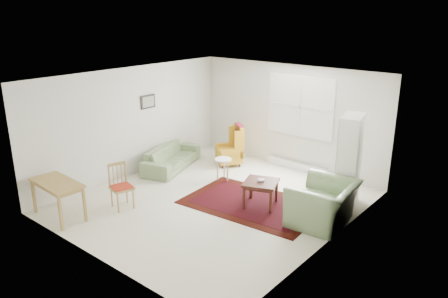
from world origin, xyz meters
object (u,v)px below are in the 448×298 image
Objects in this scene: armchair at (323,199)px; coffee_table at (261,193)px; desk_chair at (122,187)px; sofa at (171,153)px; desk at (59,199)px; stool at (223,169)px; cabinet at (349,162)px; wingback_chair at (229,145)px.

coffee_table is (-1.29, -0.11, -0.21)m from armchair.
sofa is at bearing 37.18° from desk_chair.
desk_chair reaches higher than coffee_table.
sofa is 3.19m from desk.
cabinet is (2.73, 0.53, 0.66)m from stool.
coffee_table is 3.83m from desk.
coffee_table is 1.55m from stool.
wingback_chair reaches higher than armchair.
armchair is 0.66× the size of cabinet.
cabinet reaches higher than sofa.
cabinet is at bearing 174.19° from armchair.
wingback_chair is 2.45m from coffee_table.
sofa is 1.01× the size of cabinet.
sofa is 1.82× the size of wingback_chair.
desk is (0.30, -3.18, -0.02)m from sofa.
coffee_table is at bearing -153.35° from cabinet.
wingback_chair is at bearing 144.03° from coffee_table.
armchair is 3.52m from wingback_chair.
cabinet is at bearing 40.67° from coffee_table.
stool is at bearing -105.53° from armchair.
sofa is 2.35m from desk_chair.
cabinet is at bearing -33.70° from desk_chair.
wingback_chair is 0.56× the size of cabinet.
stool is 0.28× the size of cabinet.
armchair is 4.87m from desk.
coffee_table is at bearing -21.72° from stool.
desk is (-3.90, -2.91, -0.11)m from armchair.
cabinet reaches higher than wingback_chair.
desk_chair is at bearing -138.17° from coffee_table.
armchair is (4.20, -0.27, 0.09)m from sofa.
sofa is 1.66× the size of desk.
desk is (-2.60, -2.81, 0.10)m from coffee_table.
stool is at bearing 1.35° from desk_chair.
desk_chair is at bearing 59.59° from desk.
wingback_chair is (0.94, 1.06, 0.14)m from sofa.
coffee_table is 1.82m from cabinet.
desk reaches higher than coffee_table.
wingback_chair is 3.30m from cabinet.
cabinet reaches higher than desk.
cabinet is 5.55m from desk.
cabinet is (1.29, 1.11, 0.66)m from coffee_table.
wingback_chair is (-3.26, 1.32, 0.04)m from armchair.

